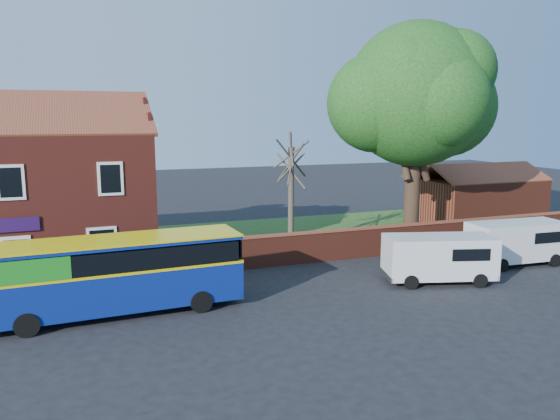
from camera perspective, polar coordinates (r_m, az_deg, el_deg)
name	(u,v)px	position (r m, az deg, el deg)	size (l,w,h in m)	color
ground	(220,328)	(19.61, -6.27, -12.20)	(120.00, 120.00, 0.00)	black
pavement	(15,299)	(24.66, -25.92, -8.38)	(18.00, 3.50, 0.12)	gray
kerb	(11,313)	(23.00, -26.32, -9.66)	(18.00, 0.15, 0.14)	slate
grass_strip	(365,230)	(35.99, 8.85, -2.10)	(26.00, 12.00, 0.04)	#426B28
shop_building	(21,197)	(29.55, -25.45, 1.19)	(12.30, 8.13, 10.50)	maroon
boundary_wall	(419,237)	(30.86, 14.34, -2.75)	(22.00, 0.38, 1.60)	maroon
outbuilding	(478,199)	(40.85, 20.00, 1.09)	(8.20, 5.06, 4.17)	maroon
bus	(105,273)	(21.23, -17.78, -6.25)	(9.50, 2.81, 2.87)	navy
van_near	(439,257)	(25.32, 16.32, -4.71)	(5.12, 3.17, 2.10)	silver
van_far	(517,241)	(29.71, 23.50, -2.98)	(4.98, 2.26, 2.14)	silver
large_tree	(415,100)	(33.11, 13.93, 11.14)	(10.39, 8.22, 12.68)	black
bare_tree	(291,192)	(30.42, 1.16, 1.89)	(2.32, 2.76, 6.18)	#4C4238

